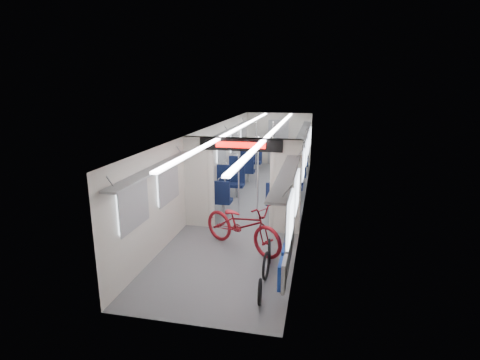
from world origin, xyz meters
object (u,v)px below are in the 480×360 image
(stanchion_near_right, at_px, (258,181))
(seat_bay_far_right, at_px, (294,165))
(flip_bench, at_px, (287,252))
(seat_bay_far_left, at_px, (247,163))
(stanchion_far_left, at_px, (256,156))
(bike_hoop_c, at_px, (269,253))
(stanchion_near_left, at_px, (239,177))
(seat_bay_near_left, at_px, (223,187))
(stanchion_far_right, at_px, (272,155))
(bicycle, at_px, (242,225))
(bike_hoop_a, at_px, (260,293))
(bike_hoop_b, at_px, (266,267))
(seat_bay_near_right, at_px, (286,190))

(stanchion_near_right, bearing_deg, seat_bay_far_right, 83.16)
(flip_bench, height_order, seat_bay_far_left, seat_bay_far_left)
(stanchion_far_left, bearing_deg, bike_hoop_c, -77.46)
(stanchion_near_left, bearing_deg, flip_bench, -62.85)
(seat_bay_near_left, bearing_deg, stanchion_far_left, 72.94)
(seat_bay_near_left, distance_m, stanchion_far_right, 2.65)
(seat_bay_far_right, bearing_deg, bicycle, -95.88)
(bicycle, height_order, seat_bay_far_right, seat_bay_far_right)
(stanchion_near_right, xyz_separation_m, stanchion_far_left, (-0.64, 3.45, 0.00))
(bike_hoop_a, height_order, seat_bay_far_left, seat_bay_far_left)
(flip_bench, bearing_deg, stanchion_near_left, 117.15)
(bicycle, xyz_separation_m, bike_hoop_c, (0.67, -0.58, -0.32))
(bike_hoop_c, xyz_separation_m, seat_bay_far_left, (-1.88, 7.14, 0.31))
(bicycle, xyz_separation_m, stanchion_far_left, (-0.56, 4.99, 0.59))
(stanchion_far_right, bearing_deg, bicycle, -89.68)
(bike_hoop_a, bearing_deg, bicycle, 109.41)
(bike_hoop_c, distance_m, stanchion_near_left, 2.86)
(bike_hoop_c, bearing_deg, stanchion_far_left, 102.54)
(seat_bay_far_right, xyz_separation_m, stanchion_near_right, (-0.59, -4.93, 0.58))
(bike_hoop_a, relative_size, stanchion_near_right, 0.19)
(bike_hoop_b, height_order, seat_bay_near_left, seat_bay_near_left)
(seat_bay_near_right, height_order, stanchion_far_left, stanchion_far_left)
(bike_hoop_b, distance_m, stanchion_far_right, 6.53)
(bike_hoop_b, distance_m, bike_hoop_c, 0.64)
(bicycle, distance_m, bike_hoop_b, 1.44)
(bike_hoop_c, bearing_deg, seat_bay_far_left, 104.72)
(bicycle, height_order, bike_hoop_b, bicycle)
(seat_bay_near_right, bearing_deg, seat_bay_far_right, 90.00)
(seat_bay_near_left, height_order, stanchion_near_left, stanchion_near_left)
(flip_bench, relative_size, stanchion_near_right, 0.91)
(flip_bench, xyz_separation_m, bike_hoop_b, (-0.38, -0.01, -0.33))
(seat_bay_near_left, relative_size, stanchion_near_left, 0.93)
(bicycle, xyz_separation_m, bike_hoop_a, (0.72, -2.05, -0.36))
(stanchion_far_left, bearing_deg, bike_hoop_a, -79.65)
(flip_bench, xyz_separation_m, seat_bay_near_left, (-2.29, 4.12, -0.03))
(bike_hoop_c, relative_size, stanchion_far_right, 0.23)
(seat_bay_near_left, height_order, stanchion_near_right, stanchion_near_right)
(bicycle, xyz_separation_m, stanchion_near_left, (-0.49, 1.87, 0.59))
(seat_bay_near_left, height_order, seat_bay_far_left, seat_bay_near_left)
(bicycle, distance_m, stanchion_far_left, 5.06)
(seat_bay_near_left, relative_size, stanchion_near_right, 0.93)
(seat_bay_near_right, bearing_deg, flip_bench, -84.39)
(bike_hoop_a, bearing_deg, seat_bay_near_left, 111.21)
(seat_bay_far_left, relative_size, stanchion_far_right, 0.90)
(bicycle, xyz_separation_m, seat_bay_near_left, (-1.20, 2.91, -0.01))
(stanchion_near_left, bearing_deg, bike_hoop_b, -68.84)
(seat_bay_near_left, height_order, seat_bay_near_right, seat_bay_near_left)
(flip_bench, bearing_deg, seat_bay_near_right, 95.61)
(flip_bench, height_order, bike_hoop_c, flip_bench)
(flip_bench, xyz_separation_m, stanchion_far_left, (-1.65, 6.20, 0.57))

